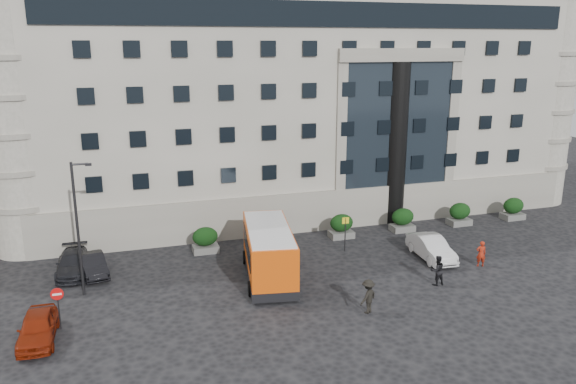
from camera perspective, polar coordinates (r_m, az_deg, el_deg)
name	(u,v)px	position (r m, az deg, el deg)	size (l,w,h in m)	color
ground	(293,289)	(34.34, 0.51, -9.86)	(120.00, 120.00, 0.00)	black
civic_building	(282,101)	(54.24, -0.60, 9.20)	(44.00, 24.00, 18.00)	gray
entrance_column	(396,144)	(46.11, 10.87, 4.79)	(1.80, 1.80, 13.00)	black
hedge_a	(205,240)	(40.20, -8.40, -4.82)	(1.80, 1.26, 1.84)	#50504E
hedge_b	(276,233)	(41.25, -1.24, -4.14)	(1.80, 1.26, 1.84)	#50504E
hedge_c	(341,226)	(42.90, 5.45, -3.44)	(1.80, 1.26, 1.84)	#50504E
hedge_d	(403,220)	(45.10, 11.57, -2.77)	(1.80, 1.26, 1.84)	#50504E
hedge_e	(460,214)	(47.77, 17.05, -2.13)	(1.80, 1.26, 1.84)	#50504E
hedge_f	(513,208)	(50.83, 21.90, -1.55)	(1.80, 1.26, 1.84)	#50504E
street_lamp	(78,224)	(34.24, -20.53, -3.08)	(1.16, 0.18, 8.00)	#262628
bus_stop_sign	(345,228)	(39.87, 5.84, -3.68)	(0.50, 0.08, 2.52)	#262628
no_entry_sign	(58,300)	(31.51, -22.35, -10.13)	(0.64, 0.16, 2.32)	#262628
minibus	(269,251)	(35.31, -1.97, -5.97)	(4.01, 8.23, 3.29)	#E34E0A
red_truck	(75,203)	(49.89, -20.86, -1.06)	(3.14, 5.72, 2.93)	maroon
parked_car_a	(38,328)	(31.20, -24.09, -12.46)	(1.71, 4.25, 1.45)	maroon
parked_car_b	(93,265)	(38.23, -19.17, -7.00)	(1.40, 4.03, 1.33)	black
parked_car_c	(73,263)	(38.85, -21.01, -6.78)	(1.93, 4.75, 1.38)	black
parked_car_d	(85,220)	(47.74, -19.94, -2.68)	(2.32, 5.03, 1.40)	black
white_taxi	(431,248)	(39.91, 14.34, -5.51)	(1.66, 4.76, 1.57)	silver
pedestrian_a	(481,254)	(39.49, 19.02, -5.95)	(0.64, 0.42, 1.76)	#A22310
pedestrian_b	(437,270)	(35.77, 14.92, -7.70)	(0.91, 0.71, 1.88)	black
pedestrian_c	(368,296)	(31.50, 8.14, -10.45)	(1.26, 0.72, 1.95)	black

